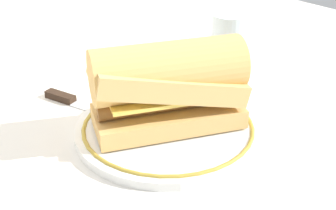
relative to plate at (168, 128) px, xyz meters
name	(u,v)px	position (x,y,z in m)	size (l,w,h in m)	color
ground_plane	(163,138)	(-0.01, -0.01, -0.01)	(1.50, 1.50, 0.00)	silver
plate	(168,128)	(0.00, 0.00, 0.00)	(0.26, 0.26, 0.01)	white
sausage_sandwich	(168,84)	(0.00, 0.00, 0.07)	(0.23, 0.16, 0.12)	tan
drinking_glass	(229,46)	(0.23, 0.10, 0.04)	(0.07, 0.07, 0.11)	silver
butter_knife	(79,103)	(-0.06, 0.15, 0.00)	(0.07, 0.16, 0.01)	silver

